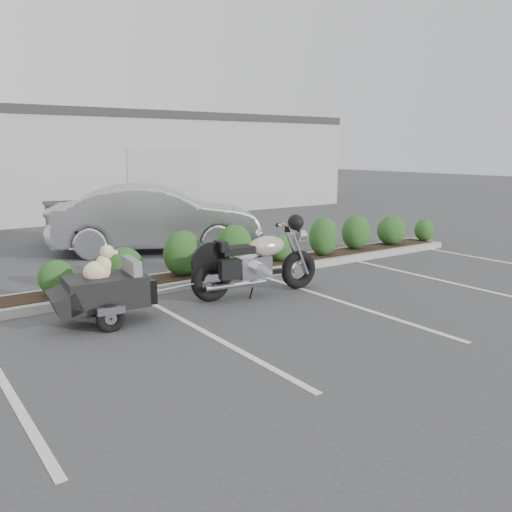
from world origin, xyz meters
TOP-DOWN VIEW (x-y plane):
  - ground at (0.00, 0.00)m, footprint 90.00×90.00m
  - planter_kerb at (1.00, 2.20)m, footprint 12.00×1.00m
  - building at (0.00, 17.00)m, footprint 26.00×10.00m
  - motorcycle at (0.28, 0.68)m, footprint 2.53×0.90m
  - pet_trailer at (-2.50, 0.71)m, footprint 2.03×1.15m
  - sedan at (0.61, 5.53)m, footprint 5.41×3.82m
  - dumpster at (-0.61, 7.89)m, footprint 1.94×1.48m

SIDE VIEW (x-z plane):
  - ground at x=0.00m, z-range 0.00..0.00m
  - planter_kerb at x=1.00m, z-range 0.00..0.15m
  - pet_trailer at x=-2.50m, z-range -0.09..1.11m
  - motorcycle at x=0.28m, z-range -0.15..1.31m
  - dumpster at x=-0.61m, z-range 0.01..1.16m
  - sedan at x=0.61m, z-range 0.00..1.69m
  - building at x=0.00m, z-range 0.00..4.00m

